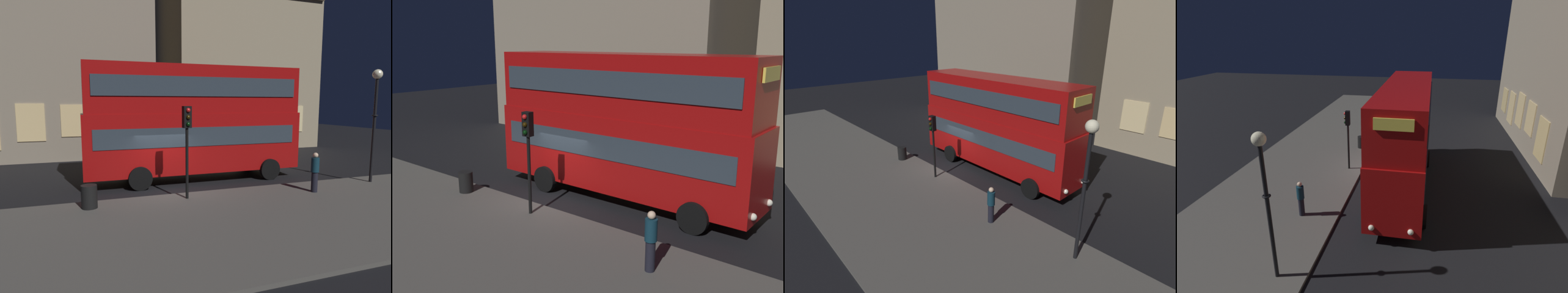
% 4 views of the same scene
% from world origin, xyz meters
% --- Properties ---
extents(ground_plane, '(80.00, 80.00, 0.00)m').
position_xyz_m(ground_plane, '(0.00, 0.00, 0.00)').
color(ground_plane, black).
extents(sidewalk_slab, '(44.00, 7.51, 0.12)m').
position_xyz_m(sidewalk_slab, '(0.00, -4.45, 0.06)').
color(sidewalk_slab, '#4C4944').
rests_on(sidewalk_slab, ground).
extents(building_with_clock, '(16.57, 8.28, 19.70)m').
position_xyz_m(building_with_clock, '(-6.53, 13.85, 9.85)').
color(building_with_clock, gray).
rests_on(building_with_clock, ground).
extents(double_decker_bus, '(11.02, 2.76, 5.72)m').
position_xyz_m(double_decker_bus, '(1.98, 2.00, 3.19)').
color(double_decker_bus, '#9E0C0C').
rests_on(double_decker_bus, ground).
extents(traffic_light_near_kerb, '(0.34, 0.37, 3.70)m').
position_xyz_m(traffic_light_near_kerb, '(0.47, -1.56, 2.79)').
color(traffic_light_near_kerb, black).
rests_on(traffic_light_near_kerb, sidewalk_slab).
extents(street_lamp, '(0.45, 0.45, 5.38)m').
position_xyz_m(street_lamp, '(9.79, -1.73, 3.88)').
color(street_lamp, black).
rests_on(street_lamp, sidewalk_slab).
extents(pedestrian, '(0.34, 0.34, 1.72)m').
position_xyz_m(pedestrian, '(5.95, -2.39, 1.01)').
color(pedestrian, black).
rests_on(pedestrian, sidewalk_slab).
extents(litter_bin, '(0.57, 0.57, 0.85)m').
position_xyz_m(litter_bin, '(-3.27, -1.57, 0.55)').
color(litter_bin, black).
rests_on(litter_bin, sidewalk_slab).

